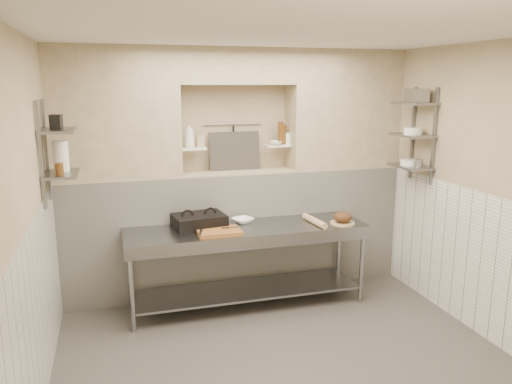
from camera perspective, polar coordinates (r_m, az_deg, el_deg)
name	(u,v)px	position (r m, az deg, el deg)	size (l,w,h in m)	color
floor	(286,365)	(4.72, 3.43, -19.17)	(4.00, 3.90, 0.10)	#4A4642
ceiling	(291,26)	(4.05, 3.98, 18.44)	(4.00, 3.90, 0.10)	silver
wall_left	(20,228)	(3.98, -25.39, -3.72)	(0.10, 3.90, 2.80)	tan
wall_right	(492,193)	(5.21, 25.41, -0.14)	(0.10, 3.90, 2.80)	tan
wall_back	(232,169)	(6.03, -2.78, 2.62)	(4.00, 0.10, 2.80)	tan
wall_front	(437,312)	(2.48, 20.01, -12.74)	(4.00, 0.10, 2.80)	tan
backwall_lower	(237,231)	(5.96, -2.15, -4.42)	(4.00, 0.40, 1.40)	white
alcove_sill	(237,172)	(5.79, -2.20, 2.32)	(1.30, 0.40, 0.02)	tan
backwall_pillar_left	(115,114)	(5.54, -15.82, 8.60)	(1.35, 0.40, 1.40)	tan
backwall_pillar_right	(343,110)	(6.17, 9.93, 9.21)	(1.35, 0.40, 1.40)	tan
backwall_header	(236,66)	(5.71, -2.30, 14.17)	(1.30, 0.40, 0.40)	tan
wainscot_left	(38,316)	(4.20, -23.66, -12.90)	(0.02, 3.90, 1.40)	white
wainscot_right	(480,264)	(5.35, 24.23, -7.51)	(0.02, 3.90, 1.40)	white
alcove_shelf_left	(193,149)	(5.65, -7.17, 4.95)	(0.28, 0.16, 0.03)	white
alcove_shelf_right	(278,145)	(5.89, 2.52, 5.33)	(0.28, 0.16, 0.03)	white
utensil_rail	(233,124)	(5.89, -2.65, 7.78)	(0.02, 0.02, 0.70)	gray
hanging_steel	(233,139)	(5.88, -2.59, 6.11)	(0.02, 0.02, 0.30)	black
splash_panel	(235,151)	(5.85, -2.46, 4.70)	(0.60, 0.02, 0.45)	#383330
shelf_rail_left_a	(46,150)	(5.11, -22.87, 4.43)	(0.03, 0.03, 0.95)	slate
shelf_rail_left_b	(41,156)	(4.71, -23.39, 3.80)	(0.03, 0.03, 0.95)	slate
wall_shelf_left_lower	(61,174)	(4.92, -21.37, 1.93)	(0.30, 0.50, 0.03)	slate
wall_shelf_left_upper	(58,130)	(4.87, -21.73, 6.56)	(0.30, 0.50, 0.03)	slate
shelf_rail_right_a	(413,133)	(6.08, 17.48, 6.42)	(0.03, 0.03, 1.05)	slate
shelf_rail_right_b	(434,137)	(5.75, 19.67, 5.96)	(0.03, 0.03, 1.05)	slate
wall_shelf_right_lower	(410,166)	(5.88, 17.23, 2.81)	(0.30, 0.50, 0.03)	slate
wall_shelf_right_mid	(412,135)	(5.84, 17.45, 6.20)	(0.30, 0.50, 0.03)	slate
wall_shelf_right_upper	(415,103)	(5.81, 17.67, 9.63)	(0.30, 0.50, 0.03)	slate
prep_table	(247,250)	(5.45, -1.00, -6.69)	(2.60, 0.70, 0.90)	gray
panini_press	(199,221)	(5.37, -6.53, -3.33)	(0.58, 0.46, 0.15)	black
cutting_board	(219,232)	(5.17, -4.26, -4.54)	(0.45, 0.31, 0.04)	brown
knife_blade	(233,227)	(5.22, -2.67, -4.02)	(0.24, 0.03, 0.01)	gray
tongs	(201,232)	(5.04, -6.34, -4.58)	(0.02, 0.02, 0.27)	gray
mixing_bowl	(243,220)	(5.54, -1.52, -3.27)	(0.22, 0.22, 0.05)	white
rolling_pin	(314,221)	(5.53, 6.70, -3.30)	(0.07, 0.07, 0.46)	tan
bread_board	(342,223)	(5.59, 9.85, -3.51)	(0.27, 0.27, 0.02)	tan
bread_loaf	(343,217)	(5.57, 9.87, -2.85)	(0.20, 0.20, 0.12)	#4C2D19
bottle_soap	(189,135)	(5.61, -7.63, 6.46)	(0.11, 0.11, 0.28)	white
jar_alcove	(200,142)	(5.65, -6.39, 5.75)	(0.09, 0.09, 0.13)	tan
bowl_alcove	(276,143)	(5.84, 2.27, 5.62)	(0.15, 0.15, 0.05)	white
condiment_a	(284,134)	(5.90, 3.17, 6.59)	(0.06, 0.06, 0.23)	#512E11
condiment_b	(281,133)	(5.89, 2.84, 6.75)	(0.07, 0.07, 0.26)	#512E11
condiment_c	(288,139)	(5.93, 3.68, 6.12)	(0.08, 0.08, 0.13)	white
jug_left	(61,156)	(5.00, -21.41, 3.85)	(0.14, 0.14, 0.28)	white
jar_left	(59,169)	(4.79, -21.55, 2.47)	(0.07, 0.07, 0.11)	#512E11
box_left_upper	(56,122)	(4.80, -21.88, 7.42)	(0.10, 0.10, 0.13)	black
bowl_right	(409,162)	(5.90, 17.12, 3.26)	(0.20, 0.20, 0.06)	white
canister_right	(418,163)	(5.75, 18.08, 3.14)	(0.09, 0.09, 0.09)	gray
bowl_right_mid	(413,131)	(5.83, 17.51, 6.68)	(0.20, 0.20, 0.07)	white
basket_right	(417,96)	(5.79, 17.87, 10.45)	(0.19, 0.23, 0.15)	gray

